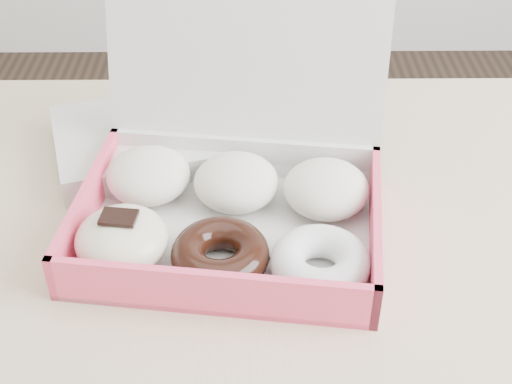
{
  "coord_description": "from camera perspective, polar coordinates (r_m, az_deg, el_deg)",
  "views": [
    {
      "loc": [
        -0.07,
        -0.55,
        1.27
      ],
      "look_at": [
        -0.07,
        0.06,
        0.8
      ],
      "focal_mm": 50.0,
      "sensor_mm": 36.0,
      "label": 1
    }
  ],
  "objects": [
    {
      "name": "table",
      "position": [
        0.82,
        4.91,
        -9.63
      ],
      "size": [
        1.2,
        0.8,
        0.75
      ],
      "color": "tan",
      "rests_on": "ground"
    },
    {
      "name": "donut_box",
      "position": [
        0.78,
        -2.24,
        -0.54
      ],
      "size": [
        0.36,
        0.33,
        0.23
      ],
      "rotation": [
        0.0,
        0.0,
        -0.13
      ],
      "color": "silver",
      "rests_on": "table"
    },
    {
      "name": "newspapers",
      "position": [
        0.92,
        -8.77,
        4.16
      ],
      "size": [
        0.27,
        0.24,
        0.04
      ],
      "primitive_type": "cube",
      "rotation": [
        0.0,
        0.0,
        0.29
      ],
      "color": "silver",
      "rests_on": "table"
    }
  ]
}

